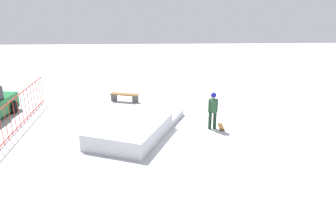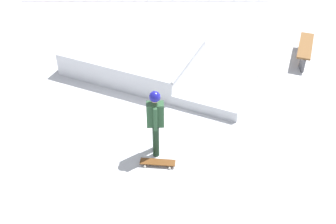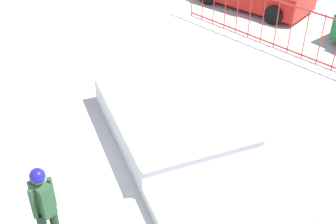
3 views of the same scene
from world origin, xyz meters
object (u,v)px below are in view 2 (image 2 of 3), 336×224
at_px(skateboard, 158,162).
at_px(skater, 155,118).
at_px(skate_ramp, 148,61).
at_px(park_bench, 305,48).

bearing_deg(skateboard, skater, 101.43).
height_order(skater, skateboard, skater).
relative_size(skater, skateboard, 2.13).
relative_size(skate_ramp, skateboard, 7.39).
distance_m(skate_ramp, park_bench, 4.82).
bearing_deg(skateboard, skate_ramp, 100.48).
bearing_deg(skateboard, park_bench, 51.31).
relative_size(skate_ramp, park_bench, 3.63).
xyz_separation_m(skate_ramp, skater, (0.46, -3.48, 0.69)).
distance_m(skater, park_bench, 6.13).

